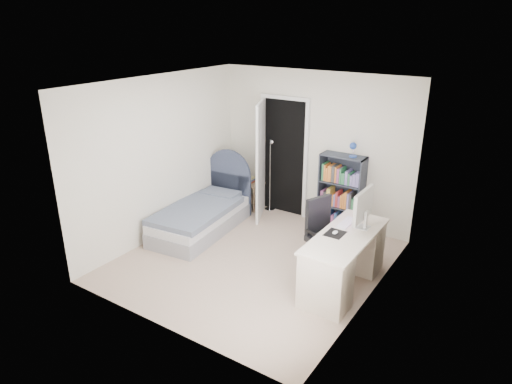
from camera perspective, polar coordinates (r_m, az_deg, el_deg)
The scene contains 8 objects.
room_shell at distance 6.09m, azimuth -0.34°, elevation 1.71°, with size 3.50×3.70×2.60m.
door at distance 7.75m, azimuth 1.62°, elevation 4.30°, with size 0.92×0.77×2.06m.
bed at distance 7.47m, azimuth -6.64°, elevation -2.84°, with size 1.06×1.94×1.15m.
nightstand at distance 8.24m, azimuth -0.66°, elevation 0.48°, with size 0.38×0.38×0.57m.
floor_lamp at distance 8.07m, azimuth 1.82°, elevation 1.25°, with size 0.19×0.19×1.32m.
bookcase at distance 7.44m, azimuth 10.58°, elevation -0.50°, with size 0.71×0.30×1.50m.
desk at distance 5.95m, azimuth 11.00°, elevation -8.12°, with size 0.61×1.53×1.26m.
office_chair at distance 6.26m, azimuth 8.42°, elevation -4.87°, with size 0.59×0.59×1.02m.
Camera 1 is at (3.19, -4.78, 3.27)m, focal length 32.00 mm.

